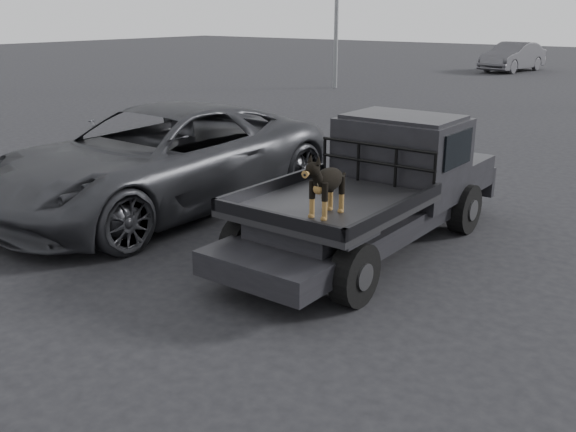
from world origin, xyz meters
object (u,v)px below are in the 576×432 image
Objects in this scene: dog at (327,185)px; parked_suv at (160,159)px; flatbed_ute at (367,218)px; distant_car_a at (513,57)px.

parked_suv is at bearing 166.16° from dog.
distant_car_a is at bearing 104.96° from flatbed_ute.
flatbed_ute is at bearing 8.00° from parked_suv.
distant_car_a is (-4.02, 29.68, -0.08)m from parked_suv.
parked_suv is (-3.79, -0.44, 0.41)m from flatbed_ute.
distant_car_a reaches higher than flatbed_ute.
dog is at bearing -12.47° from parked_suv.
distant_car_a is (-7.81, 29.24, 0.33)m from flatbed_ute.
dog reaches higher than flatbed_ute.
dog is 4.19m from parked_suv.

